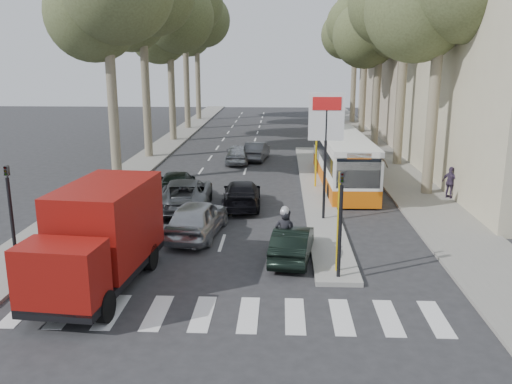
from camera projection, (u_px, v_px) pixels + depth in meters
ground at (241, 262)px, 19.12m from camera, size 120.00×120.00×0.00m
sidewalk_right at (372, 147)px, 42.93m from camera, size 3.20×70.00×0.12m
median_left at (172, 140)px, 46.59m from camera, size 2.40×64.00×0.12m
traffic_island at (315, 188)px, 29.61m from camera, size 1.50×26.00×0.16m
building_far at (437, 46)px, 49.41m from camera, size 11.00×20.00×16.00m
billboard at (326, 138)px, 22.91m from camera, size 1.50×12.10×5.60m
traffic_light_island at (341, 207)px, 16.91m from camera, size 0.16×0.41×3.60m
traffic_light_left at (9, 199)px, 17.89m from camera, size 0.16×0.41×3.60m
tree_l_c at (171, 19)px, 44.26m from camera, size 7.40×7.20×13.71m
tree_l_d at (186, 6)px, 51.59m from camera, size 7.40×7.20×15.66m
tree_l_e at (198, 22)px, 59.60m from camera, size 7.40×7.20×14.49m
tree_r_c at (382, 21)px, 41.65m from camera, size 7.40×7.20×13.32m
tree_r_d at (368, 11)px, 49.06m from camera, size 7.40×7.20×14.88m
tree_r_e at (357, 24)px, 56.97m from camera, size 7.40×7.20×14.10m
silver_hatchback at (197, 218)px, 21.71m from camera, size 2.30×4.61×1.51m
dark_hatchback at (292, 243)px, 19.26m from camera, size 1.75×3.79×1.20m
queue_car_a at (185, 194)px, 25.55m from camera, size 2.91×5.51×1.48m
queue_car_b at (242, 194)px, 25.99m from camera, size 1.98×4.48×1.28m
queue_car_c at (237, 154)px, 36.64m from camera, size 1.57×3.81×1.29m
queue_car_d at (256, 151)px, 37.84m from camera, size 1.82×4.00×1.27m
queue_car_e at (177, 184)px, 27.97m from camera, size 2.42×4.72×1.31m
red_truck at (100, 236)px, 16.66m from camera, size 2.79×6.17×3.20m
city_bus at (343, 159)px, 30.31m from camera, size 2.61×10.77×2.82m
motorcycle at (284, 235)px, 19.30m from camera, size 0.84×2.29×1.95m
pedestrian_near at (450, 182)px, 27.13m from camera, size 0.95×1.01×1.60m
pedestrian_far at (380, 163)px, 31.92m from camera, size 1.08×0.57×1.60m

